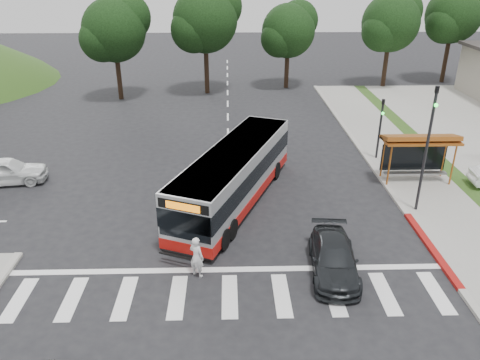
{
  "coord_description": "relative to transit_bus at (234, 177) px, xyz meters",
  "views": [
    {
      "loc": [
        0.01,
        -19.37,
        11.59
      ],
      "look_at": [
        0.59,
        2.11,
        1.6
      ],
      "focal_mm": 35.0,
      "sensor_mm": 36.0,
      "label": 1
    }
  ],
  "objects": [
    {
      "name": "transit_bus",
      "position": [
        0.0,
        0.0,
        0.0
      ],
      "size": [
        6.66,
        11.64,
        2.98
      ],
      "primitive_type": null,
      "rotation": [
        0.0,
        0.0,
        -0.39
      ],
      "color": "#A5A7AA",
      "rests_on": "ground"
    },
    {
      "name": "dark_sedan",
      "position": [
        3.95,
        -6.31,
        -0.84
      ],
      "size": [
        2.22,
        4.63,
        1.3
      ],
      "primitive_type": "imported",
      "rotation": [
        0.0,
        0.0,
        -0.09
      ],
      "color": "black",
      "rests_on": "ground"
    },
    {
      "name": "west_car_white",
      "position": [
        -13.11,
        2.73,
        -0.73
      ],
      "size": [
        4.72,
        2.45,
        1.53
      ],
      "primitive_type": "imported",
      "rotation": [
        0.0,
        0.0,
        1.72
      ],
      "color": "silver",
      "rests_on": "ground"
    },
    {
      "name": "bus_shelter",
      "position": [
        10.48,
        2.33,
        0.86
      ],
      "size": [
        4.2,
        1.6,
        2.86
      ],
      "color": "#9D511A",
      "rests_on": "sidewalk_east"
    },
    {
      "name": "traffic_signal_ne_tall",
      "position": [
        9.28,
        -1.28,
        2.39
      ],
      "size": [
        0.18,
        0.37,
        6.5
      ],
      "color": "black",
      "rests_on": "ground"
    },
    {
      "name": "curb_east_red",
      "position": [
        8.68,
        -4.77,
        -1.42
      ],
      "size": [
        0.32,
        6.0,
        0.15
      ],
      "primitive_type": "cube",
      "color": "maroon",
      "rests_on": "ground"
    },
    {
      "name": "traffic_signal_ne_short",
      "position": [
        9.28,
        5.72,
        0.99
      ],
      "size": [
        0.18,
        0.37,
        4.0
      ],
      "color": "black",
      "rests_on": "ground"
    },
    {
      "name": "sidewalk_east",
      "position": [
        10.68,
        5.23,
        -1.43
      ],
      "size": [
        4.0,
        40.0,
        0.12
      ],
      "primitive_type": "cube",
      "color": "gray",
      "rests_on": "ground"
    },
    {
      "name": "crosswalk_ladder",
      "position": [
        -0.32,
        -7.77,
        -1.49
      ],
      "size": [
        18.0,
        2.6,
        0.01
      ],
      "primitive_type": "cube",
      "color": "silver",
      "rests_on": "ground"
    },
    {
      "name": "tree_north_c",
      "position": [
        -10.24,
        21.29,
        4.8
      ],
      "size": [
        6.16,
        5.74,
        9.3
      ],
      "color": "black",
      "rests_on": "ground"
    },
    {
      "name": "tree_north_b",
      "position": [
        5.76,
        25.29,
        4.17
      ],
      "size": [
        5.72,
        5.33,
        8.43
      ],
      "color": "black",
      "rests_on": "ground"
    },
    {
      "name": "curb_east",
      "position": [
        8.68,
        5.23,
        -1.42
      ],
      "size": [
        0.3,
        40.0,
        0.15
      ],
      "primitive_type": "cube",
      "color": "#9E9991",
      "rests_on": "ground"
    },
    {
      "name": "pedestrian",
      "position": [
        -1.62,
        -6.42,
        -0.59
      ],
      "size": [
        0.78,
        0.73,
        1.8
      ],
      "primitive_type": "imported",
      "rotation": [
        0.0,
        0.0,
        2.53
      ],
      "color": "silver",
      "rests_on": "ground"
    },
    {
      "name": "ground",
      "position": [
        -0.32,
        -2.77,
        -1.49
      ],
      "size": [
        140.0,
        140.0,
        0.0
      ],
      "primitive_type": "plane",
      "color": "black",
      "rests_on": "ground"
    },
    {
      "name": "tree_ne_b",
      "position": [
        22.76,
        27.29,
        5.43
      ],
      "size": [
        6.16,
        5.74,
        10.02
      ],
      "color": "black",
      "rests_on": "ground"
    },
    {
      "name": "tree_ne_a",
      "position": [
        15.76,
        25.29,
        4.9
      ],
      "size": [
        6.16,
        5.74,
        9.3
      ],
      "color": "black",
      "rests_on": "parking_lot"
    },
    {
      "name": "tree_north_a",
      "position": [
        -2.23,
        23.3,
        5.43
      ],
      "size": [
        6.6,
        6.15,
        10.17
      ],
      "color": "black",
      "rests_on": "ground"
    }
  ]
}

